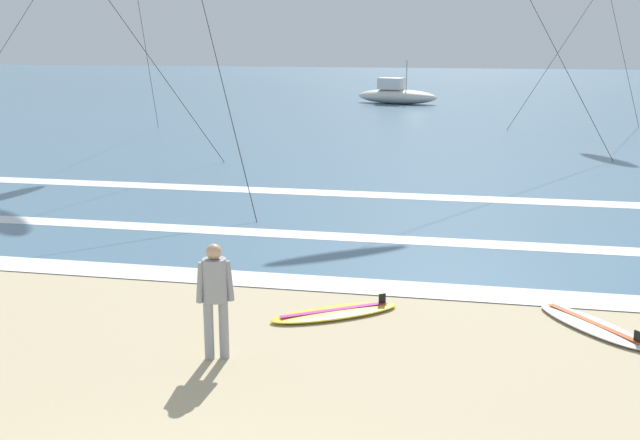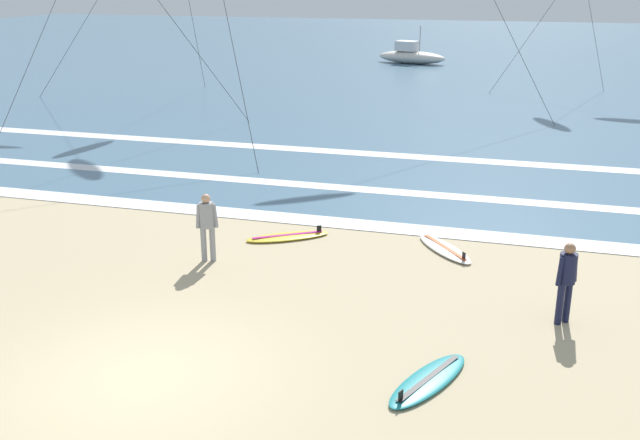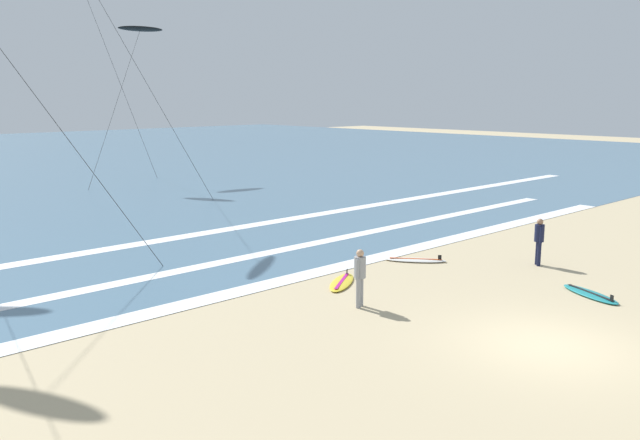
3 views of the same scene
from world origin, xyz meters
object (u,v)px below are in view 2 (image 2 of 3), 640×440
(surfer_left_near, at_px, (207,221))
(surfboard_left_pile, at_px, (288,236))
(surfer_foreground_main, at_px, (567,276))
(offshore_boat, at_px, (411,56))
(surfboard_foreground_flat, at_px, (428,380))
(surfboard_near_water, at_px, (445,249))

(surfer_left_near, distance_m, surfboard_left_pile, 2.48)
(surfer_foreground_main, height_order, offshore_boat, offshore_boat)
(surfer_left_near, xyz_separation_m, surfboard_foreground_flat, (5.56, -3.85, -0.91))
(surfer_foreground_main, height_order, surfer_left_near, same)
(surfboard_left_pile, xyz_separation_m, surfboard_foreground_flat, (4.30, -5.77, 0.00))
(surfer_foreground_main, relative_size, surfboard_near_water, 0.79)
(surfboard_left_pile, height_order, surfboard_foreground_flat, same)
(surfboard_foreground_flat, distance_m, offshore_boat, 44.09)
(surfboard_left_pile, xyz_separation_m, offshore_boat, (-2.98, 37.71, 0.51))
(surfboard_foreground_flat, bearing_deg, surfer_left_near, 145.30)
(surfer_left_near, height_order, surfboard_foreground_flat, surfer_left_near)
(surfer_foreground_main, bearing_deg, surfer_left_near, 172.31)
(surfer_left_near, xyz_separation_m, surfboard_near_water, (5.12, 2.14, -0.91))
(surfer_foreground_main, bearing_deg, surfboard_left_pile, 155.22)
(surfboard_left_pile, distance_m, surfboard_foreground_flat, 7.20)
(surfboard_foreground_flat, bearing_deg, surfboard_near_water, 94.17)
(offshore_boat, bearing_deg, surfer_left_near, -87.51)
(surfer_left_near, relative_size, offshore_boat, 0.29)
(surfboard_near_water, bearing_deg, surfboard_left_pile, -176.76)
(surfboard_near_water, height_order, surfboard_left_pile, same)
(surfboard_left_pile, bearing_deg, surfer_left_near, -123.26)
(surfboard_near_water, relative_size, offshore_boat, 0.37)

